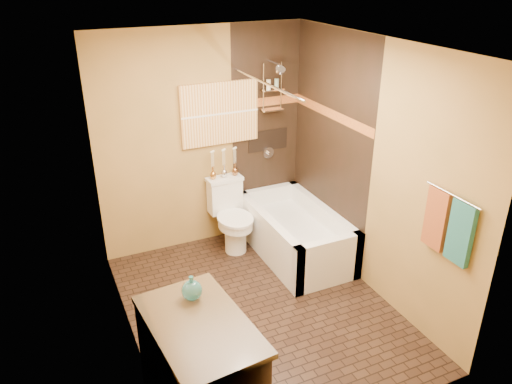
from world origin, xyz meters
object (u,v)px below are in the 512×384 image
toilet (231,215)px  sunset_painting (220,114)px  vanity (201,373)px  bathtub (295,236)px

toilet → sunset_painting: bearing=87.2°
sunset_painting → vanity: (-1.12, -2.48, -1.10)m
sunset_painting → bathtub: size_ratio=0.60×
vanity → toilet: bearing=57.8°
sunset_painting → vanity: bearing=-114.4°
sunset_painting → vanity: size_ratio=0.85×
sunset_painting → toilet: size_ratio=1.11×
bathtub → sunset_painting: bearing=129.6°
sunset_painting → toilet: 1.17m
toilet → vanity: (-1.12, -2.21, 0.04)m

